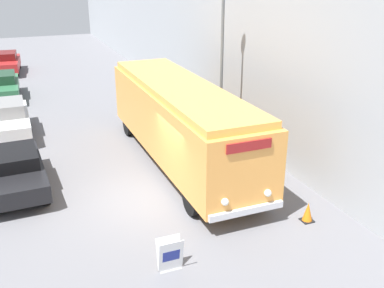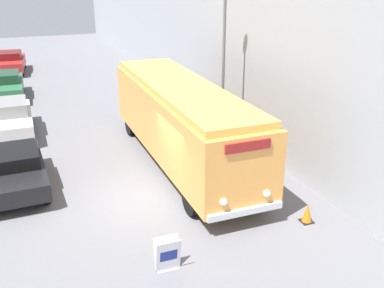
% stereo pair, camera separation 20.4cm
% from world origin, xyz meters
% --- Properties ---
extents(ground_plane, '(80.00, 80.00, 0.00)m').
position_xyz_m(ground_plane, '(0.00, 0.00, 0.00)').
color(ground_plane, slate).
extents(building_wall_right, '(0.30, 60.00, 7.97)m').
position_xyz_m(building_wall_right, '(5.68, 10.00, 3.98)').
color(building_wall_right, '#9EA3A8').
rests_on(building_wall_right, ground_plane).
extents(vintage_bus, '(2.50, 10.55, 3.12)m').
position_xyz_m(vintage_bus, '(2.16, 2.30, 1.78)').
color(vintage_bus, black).
rests_on(vintage_bus, ground_plane).
extents(sign_board, '(0.64, 0.34, 0.89)m').
position_xyz_m(sign_board, '(-0.49, -3.84, 0.43)').
color(sign_board, gray).
rests_on(sign_board, ground_plane).
extents(streetlamp, '(0.36, 0.36, 6.89)m').
position_xyz_m(streetlamp, '(4.34, 3.34, 4.42)').
color(streetlamp, '#595E60').
rests_on(streetlamp, ground_plane).
extents(parked_car_near, '(1.94, 4.35, 1.39)m').
position_xyz_m(parked_car_near, '(-3.87, 2.31, 0.73)').
color(parked_car_near, black).
rests_on(parked_car_near, ground_plane).
extents(parked_car_mid, '(1.98, 4.44, 1.57)m').
position_xyz_m(parked_car_mid, '(-4.03, 8.03, 0.80)').
color(parked_car_mid, black).
rests_on(parked_car_mid, ground_plane).
extents(parked_car_far, '(1.99, 4.53, 1.49)m').
position_xyz_m(parked_car_far, '(-4.13, 14.63, 0.76)').
color(parked_car_far, black).
rests_on(parked_car_far, ground_plane).
extents(parked_car_distant, '(2.29, 4.41, 1.49)m').
position_xyz_m(parked_car_distant, '(-3.84, 21.79, 0.77)').
color(parked_car_distant, black).
rests_on(parked_car_distant, ground_plane).
extents(traffic_cone, '(0.36, 0.36, 0.61)m').
position_xyz_m(traffic_cone, '(4.12, -3.20, 0.30)').
color(traffic_cone, black).
rests_on(traffic_cone, ground_plane).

